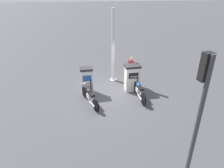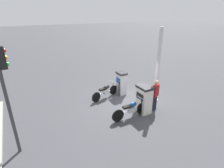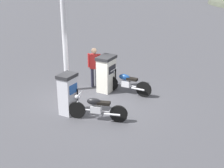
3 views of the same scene
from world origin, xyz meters
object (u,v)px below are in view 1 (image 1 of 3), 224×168
attendant_person (131,69)px  canopy_support_pole (113,48)px  fuel_pump_far (132,78)px  motorcycle_far_pump (138,89)px  motorcycle_near_pump (90,96)px  roadside_traffic_light (200,102)px  fuel_pump_near (87,80)px

attendant_person → canopy_support_pole: canopy_support_pole is taller
fuel_pump_far → motorcycle_far_pump: fuel_pump_far is taller
motorcycle_near_pump → motorcycle_far_pump: (-0.28, 2.55, 0.03)m
fuel_pump_far → motorcycle_near_pump: 2.67m
motorcycle_far_pump → canopy_support_pole: size_ratio=0.50×
motorcycle_near_pump → roadside_traffic_light: roadside_traffic_light is taller
attendant_person → fuel_pump_far: bearing=-7.2°
roadside_traffic_light → motorcycle_far_pump: bearing=-178.1°
motorcycle_near_pump → motorcycle_far_pump: bearing=96.3°
motorcycle_far_pump → roadside_traffic_light: bearing=1.9°
fuel_pump_far → canopy_support_pole: size_ratio=0.35×
motorcycle_far_pump → attendant_person: 1.61m
fuel_pump_near → fuel_pump_far: (-0.00, 2.48, 0.01)m
attendant_person → motorcycle_far_pump: bearing=2.9°
motorcycle_far_pump → roadside_traffic_light: (5.04, 0.17, 2.27)m
motorcycle_near_pump → fuel_pump_far: bearing=115.5°
motorcycle_near_pump → motorcycle_far_pump: motorcycle_far_pump is taller
attendant_person → roadside_traffic_light: size_ratio=0.43×
motorcycle_far_pump → roadside_traffic_light: roadside_traffic_light is taller
fuel_pump_far → motorcycle_far_pump: 0.92m
fuel_pump_far → motorcycle_far_pump: size_ratio=0.71×
motorcycle_near_pump → attendant_person: attendant_person is taller
fuel_pump_near → motorcycle_near_pump: size_ratio=0.75×
motorcycle_near_pump → canopy_support_pole: 3.40m
fuel_pump_far → canopy_support_pole: canopy_support_pole is taller
fuel_pump_near → roadside_traffic_light: roadside_traffic_light is taller
attendant_person → canopy_support_pole: size_ratio=0.41×
fuel_pump_near → roadside_traffic_light: bearing=25.4°
canopy_support_pole → motorcycle_near_pump: bearing=-31.2°
motorcycle_far_pump → fuel_pump_far: bearing=-169.6°
fuel_pump_far → motorcycle_far_pump: (0.86, 0.16, -0.29)m
motorcycle_near_pump → canopy_support_pole: canopy_support_pole is taller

